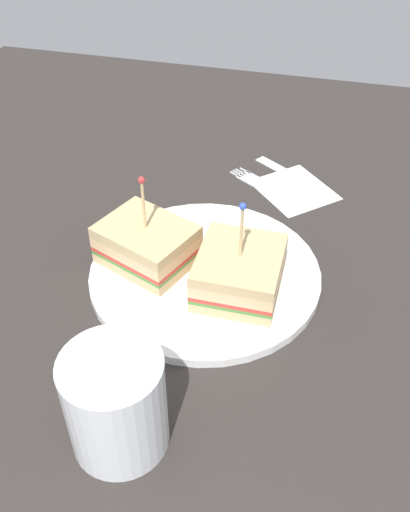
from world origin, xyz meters
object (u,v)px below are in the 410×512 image
napkin (294,190)px  sandwich_half_back (147,244)px  plate (205,274)px  sandwich_half_front (239,272)px  fork (259,183)px  drink_glass (117,408)px  knife (288,173)px

napkin → sandwich_half_back: bearing=54.9°
plate → napkin: bearing=-110.3°
sandwich_half_front → fork: 21.63cm
plate → sandwich_half_front: bearing=155.2°
drink_glass → plate: bearing=-95.0°
plate → napkin: plate is taller
fork → drink_glass: bearing=84.1°
plate → knife: plate is taller
drink_glass → fork: (-4.16, -39.98, -3.92)cm
plate → sandwich_half_back: size_ratio=2.14×
sandwich_half_back → napkin: bearing=-125.1°
napkin → drink_glass: bearing=77.4°
drink_glass → knife: 44.23cm
napkin → knife: 3.95cm
drink_glass → napkin: size_ratio=0.99×
knife → sandwich_half_back: bearing=62.1°
fork → knife: bearing=-134.4°
sandwich_half_front → napkin: (-3.05, -21.07, -3.21)cm
sandwich_half_front → fork: size_ratio=1.00×
plate → fork: 19.61cm
plate → sandwich_half_front: 5.26cm
knife → sandwich_half_front: bearing=86.1°
sandwich_half_front → knife: 25.02cm
sandwich_half_back → napkin: 23.72cm
sandwich_half_back → napkin: (-13.50, -19.23, -3.23)cm
fork → knife: (-3.36, -3.43, 0.00)cm
sandwich_half_back → knife: size_ratio=1.06×
sandwich_half_back → drink_glass: 21.01cm
sandwich_half_back → fork: (-8.77, -19.49, -3.13)cm
napkin → fork: (4.73, -0.26, 0.10)cm
plate → napkin: size_ratio=2.62×
napkin → knife: bearing=-69.6°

